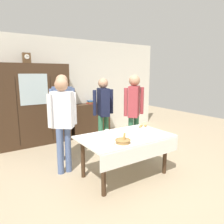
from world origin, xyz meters
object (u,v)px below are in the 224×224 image
book_stack (90,102)px  spoon_near_left (138,132)px  person_near_right_end (63,116)px  person_beside_shelf (134,107)px  bookshelf_low (91,119)px  spoon_mid_right (134,129)px  tea_cup_back_edge (100,139)px  mantel_clock (27,58)px  tea_cup_far_left (112,144)px  dining_table (126,142)px  person_behind_table_left (63,109)px  pastry_plate (143,127)px  tea_cup_near_left (107,132)px  wall_cabinet (33,105)px  person_by_cabinet (103,107)px  bread_basket (123,141)px

book_stack → spoon_near_left: bearing=-98.2°
person_near_right_end → person_beside_shelf: bearing=-0.9°
bookshelf_low → spoon_mid_right: bookshelf_low is taller
tea_cup_back_edge → person_beside_shelf: bearing=27.5°
book_stack → tea_cup_back_edge: 2.84m
mantel_clock → tea_cup_far_left: bearing=-80.1°
dining_table → bookshelf_low: size_ratio=1.36×
tea_cup_far_left → person_near_right_end: (-0.37, 1.00, 0.29)m
tea_cup_far_left → person_behind_table_left: person_behind_table_left is taller
spoon_near_left → pastry_plate: bearing=33.7°
person_near_right_end → tea_cup_back_edge: bearing=-60.8°
tea_cup_near_left → person_behind_table_left: size_ratio=0.07×
wall_cabinet → bookshelf_low: bearing=1.8°
person_by_cabinet → person_behind_table_left: bearing=-179.0°
tea_cup_back_edge → spoon_near_left: (0.82, 0.03, -0.02)m
wall_cabinet → person_by_cabinet: bearing=-47.1°
tea_cup_back_edge → person_near_right_end: person_near_right_end is taller
tea_cup_far_left → pastry_plate: 1.22m
tea_cup_back_edge → spoon_mid_right: tea_cup_back_edge is taller
pastry_plate → person_behind_table_left: (-1.25, 0.98, 0.34)m
pastry_plate → spoon_mid_right: 0.22m
book_stack → spoon_near_left: size_ratio=1.78×
person_behind_table_left → person_near_right_end: bearing=-111.3°
spoon_mid_right → person_behind_table_left: person_behind_table_left is taller
spoon_mid_right → person_near_right_end: bearing=160.6°
tea_cup_back_edge → book_stack: bearing=65.3°
wall_cabinet → pastry_plate: wall_cabinet is taller
dining_table → spoon_mid_right: 0.50m
book_stack → person_near_right_end: person_near_right_end is taller
spoon_near_left → person_behind_table_left: size_ratio=0.07×
tea_cup_back_edge → bread_basket: bearing=-55.5°
person_by_cabinet → tea_cup_near_left: bearing=-117.7°
wall_cabinet → person_behind_table_left: bearing=-78.5°
spoon_mid_right → tea_cup_far_left: bearing=-147.5°
tea_cup_near_left → spoon_near_left: (0.51, -0.24, -0.02)m
tea_cup_near_left → person_behind_table_left: bearing=116.4°
person_by_cabinet → spoon_near_left: bearing=-89.0°
tea_cup_back_edge → spoon_mid_right: size_ratio=1.09×
pastry_plate → tea_cup_near_left: bearing=176.1°
tea_cup_far_left → tea_cup_back_edge: bearing=91.5°
person_beside_shelf → person_behind_table_left: bearing=157.4°
bookshelf_low → tea_cup_near_left: (-0.88, -2.31, 0.30)m
tea_cup_near_left → tea_cup_back_edge: bearing=-138.4°
book_stack → person_beside_shelf: bearing=-89.3°
tea_cup_near_left → person_near_right_end: (-0.67, 0.38, 0.29)m
mantel_clock → tea_cup_back_edge: (0.49, -2.53, -1.37)m
person_near_right_end → bookshelf_low: bearing=51.1°
wall_cabinet → bookshelf_low: (1.61, 0.05, -0.55)m
wall_cabinet → tea_cup_near_left: size_ratio=15.38×
book_stack → dining_table: bearing=-105.0°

